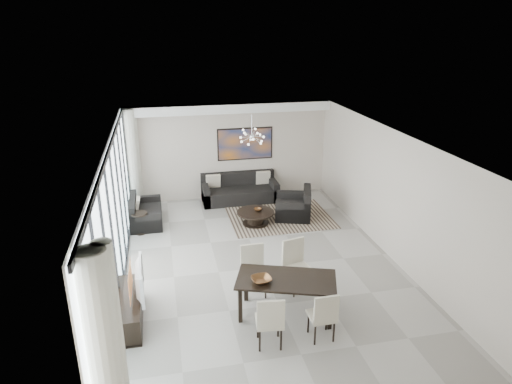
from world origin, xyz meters
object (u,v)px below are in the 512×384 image
object	(u,v)px
television	(136,280)
coffee_table	(255,217)
dining_table	(286,283)
sofa_main	(240,192)
tv_console	(129,309)

from	to	relation	value
television	coffee_table	bearing A→B (deg)	-41.33
television	dining_table	xyz separation A→B (m)	(2.65, -0.44, -0.14)
dining_table	sofa_main	bearing A→B (deg)	88.10
tv_console	dining_table	bearing A→B (deg)	-8.06
sofa_main	coffee_table	bearing A→B (deg)	-86.51
coffee_table	tv_console	distance (m)	4.79
tv_console	coffee_table	bearing A→B (deg)	49.53
coffee_table	television	distance (m)	4.70
sofa_main	tv_console	size ratio (longest dim) A/B	1.42
sofa_main	television	bearing A→B (deg)	-117.88
sofa_main	dining_table	bearing A→B (deg)	-91.90
television	dining_table	size ratio (longest dim) A/B	0.52
sofa_main	television	size ratio (longest dim) A/B	2.18
tv_console	sofa_main	bearing A→B (deg)	60.99
coffee_table	dining_table	xyz separation A→B (m)	(-0.30, -4.04, 0.46)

